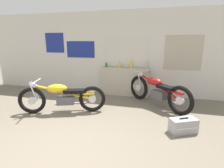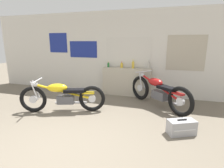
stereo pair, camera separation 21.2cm
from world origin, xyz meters
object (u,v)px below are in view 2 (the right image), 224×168
(bottle_leftmost, at_px, (108,65))
(motorcycle_red, at_px, (158,92))
(bottle_left_center, at_px, (122,65))
(hard_case_silver, at_px, (181,127))
(bottle_right_center, at_px, (148,65))
(motorcycle_yellow, at_px, (63,96))
(bottle_center, at_px, (133,65))

(bottle_leftmost, bearing_deg, motorcycle_red, -25.20)
(bottle_left_center, distance_m, motorcycle_red, 1.63)
(bottle_leftmost, relative_size, bottle_left_center, 0.93)
(bottle_leftmost, bearing_deg, hard_case_silver, -44.51)
(bottle_right_center, bearing_deg, motorcycle_yellow, -134.71)
(bottle_center, xyz_separation_m, motorcycle_yellow, (-1.46, -1.92, -0.65))
(bottle_leftmost, xyz_separation_m, motorcycle_red, (1.74, -0.82, -0.58))
(bottle_leftmost, height_order, bottle_right_center, bottle_right_center)
(bottle_left_center, xyz_separation_m, bottle_right_center, (0.88, 0.02, 0.05))
(bottle_leftmost, relative_size, hard_case_silver, 0.31)
(bottle_left_center, bearing_deg, motorcycle_yellow, -118.63)
(motorcycle_red, height_order, hard_case_silver, motorcycle_red)
(motorcycle_red, distance_m, motorcycle_yellow, 2.58)
(bottle_center, bearing_deg, hard_case_silver, -57.52)
(bottle_right_center, height_order, motorcycle_red, bottle_right_center)
(bottle_leftmost, xyz_separation_m, bottle_center, (0.86, -0.01, 0.04))
(motorcycle_red, height_order, motorcycle_yellow, motorcycle_red)
(bottle_leftmost, distance_m, bottle_right_center, 1.35)
(bottle_left_center, relative_size, motorcycle_red, 0.11)
(bottle_left_center, distance_m, hard_case_silver, 3.03)
(bottle_leftmost, distance_m, hard_case_silver, 3.32)
(bottle_leftmost, bearing_deg, bottle_center, -0.46)
(bottle_leftmost, relative_size, motorcycle_red, 0.10)
(hard_case_silver, bearing_deg, bottle_right_center, 112.25)
(bottle_right_center, xyz_separation_m, motorcycle_red, (0.39, -0.85, -0.64))
(motorcycle_red, xyz_separation_m, hard_case_silver, (0.55, -1.43, -0.29))
(motorcycle_yellow, bearing_deg, bottle_left_center, 61.37)
(motorcycle_red, relative_size, hard_case_silver, 2.98)
(bottle_left_center, xyz_separation_m, bottle_center, (0.39, -0.03, 0.04))
(bottle_leftmost, xyz_separation_m, hard_case_silver, (2.28, -2.24, -0.88))
(bottle_right_center, xyz_separation_m, hard_case_silver, (0.93, -2.28, -0.93))
(bottle_right_center, bearing_deg, hard_case_silver, -67.75)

